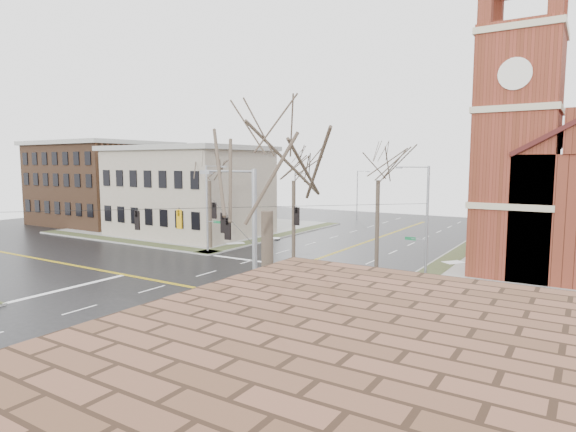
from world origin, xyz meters
The scene contains 19 objects.
ground centered at (0.00, 0.00, 0.00)m, with size 120.00×120.00×0.00m, color black.
sidewalks centered at (0.00, 0.00, 0.08)m, with size 80.00×80.00×0.17m.
road_markings centered at (0.00, 0.00, 0.01)m, with size 100.00×100.00×0.01m.
civic_building_a centered at (-22.00, 20.00, 5.50)m, with size 18.00×14.00×11.00m, color gray.
civic_building_b centered at (-42.00, 22.00, 6.00)m, with size 18.00×16.00×12.00m, color brown.
signal_pole_ne centered at (11.32, 11.50, 4.95)m, with size 2.75×0.22×9.00m.
signal_pole_nw centered at (-11.32, 11.50, 4.95)m, with size 2.75×0.22×9.00m.
signal_pole_se centered at (11.32, -11.50, 4.95)m, with size 2.75×0.22×9.00m.
span_wires centered at (0.00, 0.00, 6.20)m, with size 23.02×23.02×0.03m.
traffic_signals centered at (0.00, -0.67, 5.45)m, with size 8.21×8.26×1.30m.
streetlight_north_a centered at (-10.65, 28.00, 4.47)m, with size 2.30×0.20×8.00m.
streetlight_north_b centered at (-10.65, 48.00, 4.47)m, with size 2.30×0.20×8.00m.
cargo_van centered at (5.95, -1.04, 1.30)m, with size 2.68×5.95×2.20m.
parked_car_a centered at (15.60, 7.86, 0.58)m, with size 1.36×3.38×1.15m, color black.
parked_car_b centered at (19.53, 7.96, 0.61)m, with size 1.30×3.72×1.23m, color black.
tree_nw_far centered at (-12.53, 13.14, 7.91)m, with size 4.00×4.00×10.93m.
tree_nw_near centered at (-2.10, 13.48, 8.17)m, with size 4.00×4.00×11.29m.
tree_ne centered at (6.57, 13.43, 8.39)m, with size 4.00×4.00×11.59m.
tree_se centered at (14.23, -14.60, 8.48)m, with size 4.00×4.00×11.71m.
Camera 1 is at (22.30, -26.23, 9.37)m, focal length 30.00 mm.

